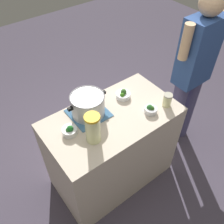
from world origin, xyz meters
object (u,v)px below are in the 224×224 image
object	(u,v)px
mason_jar	(167,100)
broccoli_bowl_back	(70,131)
lemonade_pitcher	(93,128)
broccoli_bowl_center	(151,110)
person_cook	(192,73)
cooking_pot	(88,105)
broccoli_bowl_front	(123,95)

from	to	relation	value
mason_jar	broccoli_bowl_back	xyz separation A→B (m)	(-0.79, 0.22, -0.03)
lemonade_pitcher	broccoli_bowl_back	bearing A→B (deg)	126.11
broccoli_bowl_center	person_cook	bearing A→B (deg)	9.47
cooking_pot	broccoli_bowl_center	world-z (taller)	cooking_pot
broccoli_bowl_front	broccoli_bowl_center	bearing A→B (deg)	-77.41
cooking_pot	lemonade_pitcher	bearing A→B (deg)	-115.16
person_cook	mason_jar	bearing A→B (deg)	-164.85
cooking_pot	broccoli_bowl_center	size ratio (longest dim) A/B	3.25
lemonade_pitcher	broccoli_bowl_back	xyz separation A→B (m)	(-0.11, 0.15, -0.09)
cooking_pot	broccoli_bowl_center	bearing A→B (deg)	-35.40
broccoli_bowl_front	broccoli_bowl_center	size ratio (longest dim) A/B	1.18
person_cook	cooking_pot	bearing A→B (deg)	169.84
lemonade_pitcher	broccoli_bowl_front	bearing A→B (deg)	26.35
cooking_pot	mason_jar	world-z (taller)	cooking_pot
mason_jar	broccoli_bowl_back	bearing A→B (deg)	164.63
cooking_pot	mason_jar	xyz separation A→B (m)	(0.57, -0.31, -0.04)
mason_jar	broccoli_bowl_front	xyz separation A→B (m)	(-0.22, 0.30, -0.03)
broccoli_bowl_back	person_cook	world-z (taller)	person_cook
broccoli_bowl_back	cooking_pot	bearing A→B (deg)	22.43
cooking_pot	person_cook	distance (m)	1.05
broccoli_bowl_back	person_cook	bearing A→B (deg)	-4.21
lemonade_pitcher	cooking_pot	bearing A→B (deg)	64.84
lemonade_pitcher	person_cook	distance (m)	1.15
lemonade_pitcher	broccoli_bowl_center	xyz separation A→B (m)	(0.52, -0.05, -0.09)
broccoli_bowl_back	person_cook	size ratio (longest dim) A/B	0.07
lemonade_pitcher	mason_jar	distance (m)	0.69
mason_jar	lemonade_pitcher	bearing A→B (deg)	174.38
broccoli_bowl_front	person_cook	distance (m)	0.71
broccoli_bowl_front	mason_jar	bearing A→B (deg)	-52.93
mason_jar	cooking_pot	bearing A→B (deg)	151.37
cooking_pot	broccoli_bowl_center	distance (m)	0.51
mason_jar	broccoli_bowl_front	bearing A→B (deg)	127.07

